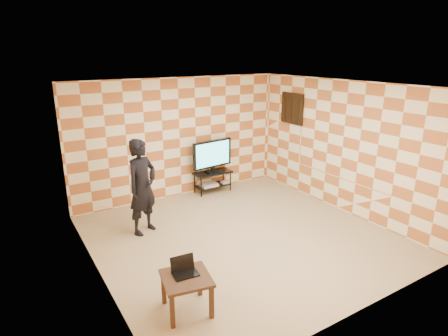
# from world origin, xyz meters

# --- Properties ---
(floor) EXTENTS (5.00, 5.00, 0.00)m
(floor) POSITION_xyz_m (0.00, 0.00, 0.00)
(floor) COLOR tan
(floor) RESTS_ON ground
(wall_back) EXTENTS (5.00, 0.02, 2.70)m
(wall_back) POSITION_xyz_m (0.00, 2.50, 1.35)
(wall_back) COLOR #FFF2C5
(wall_back) RESTS_ON ground
(wall_front) EXTENTS (5.00, 0.02, 2.70)m
(wall_front) POSITION_xyz_m (0.00, -2.50, 1.35)
(wall_front) COLOR #FFF2C5
(wall_front) RESTS_ON ground
(wall_left) EXTENTS (0.02, 5.00, 2.70)m
(wall_left) POSITION_xyz_m (-2.50, 0.00, 1.35)
(wall_left) COLOR #FFF2C5
(wall_left) RESTS_ON ground
(wall_right) EXTENTS (0.02, 5.00, 2.70)m
(wall_right) POSITION_xyz_m (2.50, 0.00, 1.35)
(wall_right) COLOR #FFF2C5
(wall_right) RESTS_ON ground
(ceiling) EXTENTS (5.00, 5.00, 0.02)m
(ceiling) POSITION_xyz_m (0.00, 0.00, 2.70)
(ceiling) COLOR white
(ceiling) RESTS_ON wall_back
(wall_art) EXTENTS (0.04, 0.72, 0.72)m
(wall_art) POSITION_xyz_m (2.47, 1.55, 1.95)
(wall_art) COLOR black
(wall_art) RESTS_ON wall_right
(tv_stand) EXTENTS (0.91, 0.41, 0.50)m
(tv_stand) POSITION_xyz_m (0.70, 2.25, 0.36)
(tv_stand) COLOR black
(tv_stand) RESTS_ON floor
(tv) EXTENTS (1.05, 0.23, 0.76)m
(tv) POSITION_xyz_m (0.70, 2.25, 0.92)
(tv) COLOR black
(tv) RESTS_ON tv_stand
(dvd_player) EXTENTS (0.40, 0.29, 0.06)m
(dvd_player) POSITION_xyz_m (0.59, 2.21, 0.20)
(dvd_player) COLOR #BBBBBD
(dvd_player) RESTS_ON tv_stand
(game_console) EXTENTS (0.21, 0.16, 0.05)m
(game_console) POSITION_xyz_m (1.03, 2.21, 0.20)
(game_console) COLOR silver
(game_console) RESTS_ON tv_stand
(side_table) EXTENTS (0.70, 0.70, 0.50)m
(side_table) POSITION_xyz_m (-1.75, -1.31, 0.41)
(side_table) COLOR #311C11
(side_table) RESTS_ON floor
(laptop) EXTENTS (0.34, 0.28, 0.21)m
(laptop) POSITION_xyz_m (-1.73, -1.21, 0.55)
(laptop) COLOR black
(laptop) RESTS_ON side_table
(person) EXTENTS (0.77, 0.67, 1.77)m
(person) POSITION_xyz_m (-1.42, 1.12, 0.89)
(person) COLOR black
(person) RESTS_ON floor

